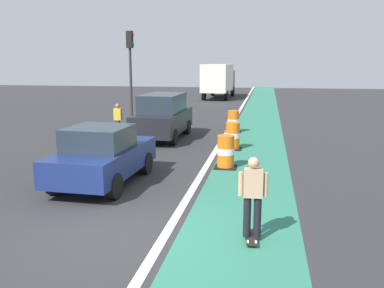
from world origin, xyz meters
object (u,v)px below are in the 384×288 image
parked_suv_second (163,116)px  traffic_light_corner (130,61)px  skateboarder_on_lane (253,196)px  parked_sedan_nearest (103,156)px  pedestrian_crossing (118,120)px  traffic_barrel_mid (233,136)px  traffic_barrel_front (226,152)px  delivery_truck_down_block (219,79)px  traffic_barrel_back (233,122)px

parked_suv_second → traffic_light_corner: (-2.78, 3.92, 2.47)m
skateboarder_on_lane → parked_sedan_nearest: (-4.37, 3.18, -0.08)m
pedestrian_crossing → traffic_barrel_mid: bearing=-14.7°
traffic_barrel_front → delivery_truck_down_block: delivery_truck_down_block is taller
skateboarder_on_lane → traffic_barrel_mid: bearing=97.3°
parked_suv_second → traffic_light_corner: 5.40m
pedestrian_crossing → traffic_barrel_back: bearing=28.0°
skateboarder_on_lane → traffic_light_corner: (-7.24, 14.48, 2.59)m
traffic_barrel_front → traffic_barrel_mid: same height
parked_sedan_nearest → pedestrian_crossing: size_ratio=2.59×
skateboarder_on_lane → traffic_barrel_back: size_ratio=1.55×
skateboarder_on_lane → parked_suv_second: parked_suv_second is taller
skateboarder_on_lane → traffic_light_corner: 16.39m
skateboarder_on_lane → traffic_barrel_back: 12.90m
skateboarder_on_lane → traffic_barrel_mid: 8.82m
traffic_barrel_back → delivery_truck_down_block: size_ratio=0.14×
traffic_barrel_front → traffic_barrel_mid: bearing=90.5°
parked_sedan_nearest → delivery_truck_down_block: size_ratio=0.54×
traffic_barrel_back → delivery_truck_down_block: bearing=98.7°
parked_sedan_nearest → pedestrian_crossing: 7.26m
traffic_barrel_front → traffic_barrel_back: same height
traffic_barrel_front → parked_sedan_nearest: bearing=-142.9°
skateboarder_on_lane → pedestrian_crossing: bearing=122.5°
traffic_barrel_mid → traffic_barrel_back: (-0.31, 4.07, 0.00)m
traffic_barrel_front → traffic_barrel_back: 7.15m
traffic_barrel_back → pedestrian_crossing: (-5.03, -2.67, 0.33)m
skateboarder_on_lane → parked_sedan_nearest: size_ratio=0.40×
traffic_barrel_back → delivery_truck_down_block: (-3.03, 19.68, 1.31)m
parked_suv_second → traffic_light_corner: traffic_light_corner is taller
parked_sedan_nearest → delivery_truck_down_block: bearing=90.2°
traffic_barrel_front → pedestrian_crossing: size_ratio=0.68×
pedestrian_crossing → traffic_barrel_front: bearing=-39.8°
traffic_barrel_front → pedestrian_crossing: 7.00m
traffic_barrel_front → traffic_light_corner: (-6.15, 8.81, 2.97)m
skateboarder_on_lane → traffic_barrel_front: size_ratio=1.55×
traffic_barrel_mid → delivery_truck_down_block: (-3.34, 23.75, 1.31)m
traffic_barrel_front → delivery_truck_down_block: size_ratio=0.14×
parked_sedan_nearest → pedestrian_crossing: parked_sedan_nearest is taller
traffic_barrel_back → pedestrian_crossing: 5.70m
traffic_barrel_mid → pedestrian_crossing: pedestrian_crossing is taller
delivery_truck_down_block → pedestrian_crossing: 22.46m
traffic_barrel_mid → pedestrian_crossing: (-5.34, 1.40, 0.33)m
parked_sedan_nearest → traffic_barrel_front: (3.29, 2.48, -0.30)m
parked_suv_second → traffic_barrel_mid: parked_suv_second is taller
delivery_truck_down_block → traffic_light_corner: traffic_light_corner is taller
parked_sedan_nearest → delivery_truck_down_block: (-0.08, 29.30, 1.01)m
parked_suv_second → traffic_barrel_mid: 3.84m
parked_suv_second → traffic_barrel_back: parked_suv_second is taller
traffic_light_corner → pedestrian_crossing: size_ratio=3.17×
parked_suv_second → traffic_barrel_back: 3.81m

